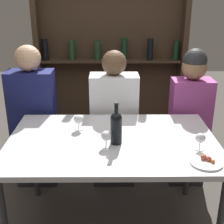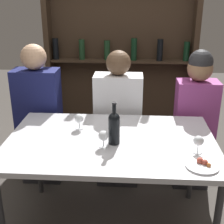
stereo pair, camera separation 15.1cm
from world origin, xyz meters
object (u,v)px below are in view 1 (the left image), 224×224
(food_plate_0, at_px, (206,162))
(seated_person_left, at_px, (34,121))
(wine_bottle, at_px, (116,126))
(seated_person_right, at_px, (189,119))
(wine_glass_1, at_px, (78,120))
(seated_person_center, at_px, (114,124))
(wine_glass_0, at_px, (106,136))
(wine_glass_2, at_px, (200,139))

(food_plate_0, bearing_deg, seated_person_left, 142.83)
(wine_bottle, xyz_separation_m, seated_person_right, (0.67, 0.69, -0.24))
(wine_glass_1, distance_m, seated_person_center, 0.58)
(wine_bottle, distance_m, wine_glass_1, 0.36)
(seated_person_center, bearing_deg, seated_person_left, 180.00)
(wine_glass_1, height_order, seated_person_right, seated_person_right)
(wine_glass_1, bearing_deg, seated_person_left, 134.34)
(wine_glass_1, distance_m, food_plate_0, 0.95)
(food_plate_0, xyz_separation_m, seated_person_right, (0.14, 0.95, -0.12))
(wine_glass_0, height_order, seated_person_right, seated_person_right)
(wine_glass_1, height_order, food_plate_0, wine_glass_1)
(seated_person_right, bearing_deg, seated_person_left, 180.00)
(wine_glass_1, bearing_deg, seated_person_right, 25.99)
(wine_glass_2, distance_m, food_plate_0, 0.18)
(wine_glass_1, xyz_separation_m, seated_person_center, (0.27, 0.46, -0.24))
(wine_glass_0, xyz_separation_m, seated_person_right, (0.74, 0.74, -0.19))
(seated_person_center, height_order, seated_person_right, seated_person_right)
(wine_bottle, height_order, wine_glass_2, wine_bottle)
(seated_person_center, bearing_deg, wine_bottle, -89.62)
(wine_bottle, height_order, wine_glass_0, wine_bottle)
(seated_person_right, bearing_deg, wine_glass_2, -99.77)
(wine_bottle, distance_m, seated_person_left, 1.03)
(seated_person_left, bearing_deg, seated_person_right, 0.00)
(wine_glass_1, bearing_deg, wine_glass_2, -21.56)
(wine_bottle, bearing_deg, seated_person_right, 45.58)
(wine_glass_0, xyz_separation_m, wine_glass_2, (0.60, -0.04, 0.00))
(wine_glass_1, height_order, wine_glass_2, same)
(wine_glass_0, xyz_separation_m, wine_glass_1, (-0.21, 0.28, 0.00))
(wine_bottle, xyz_separation_m, seated_person_left, (-0.72, 0.69, -0.25))
(wine_glass_1, relative_size, food_plate_0, 0.59)
(wine_glass_2, relative_size, seated_person_right, 0.09)
(seated_person_center, relative_size, seated_person_right, 0.99)
(wine_bottle, bearing_deg, wine_glass_0, -141.94)
(seated_person_center, xyz_separation_m, seated_person_right, (0.68, 0.00, 0.04))
(wine_glass_1, distance_m, seated_person_right, 1.07)
(wine_glass_2, xyz_separation_m, food_plate_0, (-0.00, -0.17, -0.07))
(wine_glass_0, relative_size, food_plate_0, 0.58)
(wine_glass_2, height_order, seated_person_right, seated_person_right)
(wine_glass_0, xyz_separation_m, food_plate_0, (0.60, -0.21, -0.07))
(wine_glass_2, distance_m, seated_person_left, 1.50)
(wine_glass_1, distance_m, seated_person_left, 0.68)
(wine_bottle, relative_size, wine_glass_1, 2.52)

